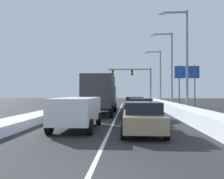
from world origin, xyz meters
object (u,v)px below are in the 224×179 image
at_px(sedan_tan_right_lane_nearest, 143,117).
at_px(street_lamp_right_far, 158,73).
at_px(suv_silver_center_lane_third, 104,100).
at_px(street_lamp_right_mid, 169,64).
at_px(suv_white_center_lane_nearest, 77,110).
at_px(street_lamp_right_near, 183,53).
at_px(sedan_green_right_lane_second, 140,108).
at_px(sedan_gray_right_lane_third, 134,104).
at_px(traffic_light_gantry, 137,78).
at_px(box_truck_center_lane_second, 100,93).
at_px(roadside_sign_right, 187,77).

height_order(sedan_tan_right_lane_nearest, street_lamp_right_far, street_lamp_right_far).
distance_m(sedan_tan_right_lane_nearest, suv_silver_center_lane_third, 17.57).
relative_size(sedan_tan_right_lane_nearest, street_lamp_right_mid, 0.49).
height_order(suv_white_center_lane_nearest, street_lamp_right_near, street_lamp_right_near).
xyz_separation_m(sedan_green_right_lane_second, sedan_gray_right_lane_third, (-0.28, 5.67, 0.00)).
bearing_deg(traffic_light_gantry, suv_white_center_lane_nearest, -98.36).
bearing_deg(sedan_green_right_lane_second, street_lamp_right_far, 78.87).
distance_m(street_lamp_right_near, street_lamp_right_mid, 7.42).
height_order(sedan_green_right_lane_second, suv_white_center_lane_nearest, suv_white_center_lane_nearest).
bearing_deg(suv_silver_center_lane_third, suv_white_center_lane_nearest, -89.70).
xyz_separation_m(sedan_gray_right_lane_third, traffic_light_gantry, (0.99, 18.25, 3.73)).
relative_size(sedan_tan_right_lane_nearest, sedan_gray_right_lane_third, 1.00).
distance_m(sedan_gray_right_lane_third, street_lamp_right_mid, 8.23).
relative_size(box_truck_center_lane_second, street_lamp_right_far, 0.88).
distance_m(sedan_green_right_lane_second, suv_silver_center_lane_third, 11.09).
relative_size(suv_silver_center_lane_third, roadside_sign_right, 0.89).
xyz_separation_m(sedan_tan_right_lane_nearest, suv_silver_center_lane_third, (-3.49, 17.22, 0.25)).
distance_m(suv_white_center_lane_nearest, street_lamp_right_far, 25.38).
distance_m(sedan_green_right_lane_second, sedan_gray_right_lane_third, 5.68).
bearing_deg(suv_white_center_lane_nearest, traffic_light_gantry, 81.64).
distance_m(sedan_green_right_lane_second, street_lamp_right_far, 19.18).
bearing_deg(box_truck_center_lane_second, traffic_light_gantry, 79.31).
xyz_separation_m(box_truck_center_lane_second, suv_silver_center_lane_third, (-0.40, 7.85, -0.88)).
distance_m(sedan_tan_right_lane_nearest, street_lamp_right_near, 12.11).
xyz_separation_m(sedan_green_right_lane_second, box_truck_center_lane_second, (-3.32, 2.60, 1.14)).
bearing_deg(sedan_tan_right_lane_nearest, box_truck_center_lane_second, 108.23).
bearing_deg(box_truck_center_lane_second, suv_white_center_lane_nearest, -92.22).
bearing_deg(street_lamp_right_mid, sedan_tan_right_lane_nearest, -103.45).
relative_size(sedan_gray_right_lane_third, roadside_sign_right, 0.82).
bearing_deg(traffic_light_gantry, sedan_tan_right_lane_nearest, -91.75).
xyz_separation_m(suv_white_center_lane_nearest, box_truck_center_lane_second, (0.32, 8.24, 0.88)).
height_order(sedan_gray_right_lane_third, box_truck_center_lane_second, box_truck_center_lane_second).
height_order(box_truck_center_lane_second, street_lamp_right_near, street_lamp_right_near).
bearing_deg(street_lamp_right_far, roadside_sign_right, -54.80).
height_order(sedan_tan_right_lane_nearest, suv_silver_center_lane_third, suv_silver_center_lane_third).
height_order(sedan_green_right_lane_second, sedan_gray_right_lane_third, same).
bearing_deg(suv_silver_center_lane_third, sedan_green_right_lane_second, -70.40).
distance_m(traffic_light_gantry, street_lamp_right_near, 20.67).
relative_size(sedan_tan_right_lane_nearest, roadside_sign_right, 0.82).
relative_size(street_lamp_right_mid, roadside_sign_right, 1.66).
xyz_separation_m(traffic_light_gantry, street_lamp_right_mid, (3.30, -12.97, 0.88)).
xyz_separation_m(suv_white_center_lane_nearest, traffic_light_gantry, (4.35, 29.56, 3.48)).
bearing_deg(sedan_green_right_lane_second, sedan_gray_right_lane_third, 92.87).
bearing_deg(street_lamp_right_mid, street_lamp_right_far, 93.06).
height_order(street_lamp_right_near, street_lamp_right_mid, street_lamp_right_near).
distance_m(box_truck_center_lane_second, street_lamp_right_near, 8.21).
bearing_deg(roadside_sign_right, sedan_tan_right_lane_nearest, -108.84).
height_order(suv_white_center_lane_nearest, street_lamp_right_mid, street_lamp_right_mid).
height_order(sedan_tan_right_lane_nearest, traffic_light_gantry, traffic_light_gantry).
relative_size(box_truck_center_lane_second, street_lamp_right_near, 0.78).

